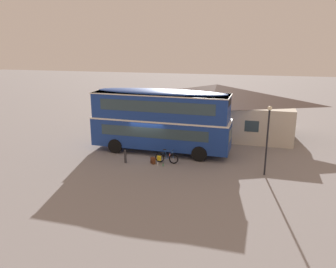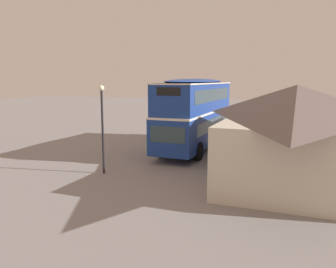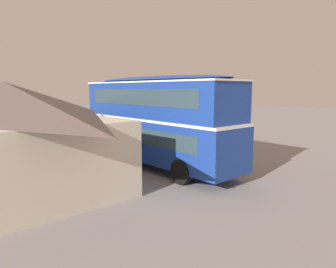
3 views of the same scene
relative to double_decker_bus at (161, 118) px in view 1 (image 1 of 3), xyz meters
The scene contains 9 objects.
ground_plane 2.82m from the double_decker_bus, 141.36° to the right, with size 120.00×120.00×0.00m, color gray.
double_decker_bus is the anchor object (origin of this frame).
touring_bicycle 3.32m from the double_decker_bus, 67.96° to the right, with size 1.69×0.46×0.99m.
backpack_on_ground 3.51m from the double_decker_bus, 88.10° to the right, with size 0.40×0.40×0.50m.
water_bottle_clear_plastic 3.83m from the double_decker_bus, 80.11° to the right, with size 0.07×0.07×0.26m.
water_bottle_green_metal 3.95m from the double_decker_bus, 73.05° to the right, with size 0.07×0.07×0.23m.
pub_building 7.19m from the double_decker_bus, 60.37° to the left, with size 13.86×6.98×4.47m.
street_lamp 8.07m from the double_decker_bus, 21.16° to the right, with size 0.28×0.28×4.46m.
kerb_bollard 4.01m from the double_decker_bus, 122.77° to the right, with size 0.16×0.16×0.97m.
Camera 1 is at (6.77, -23.11, 8.35)m, focal length 36.07 mm.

